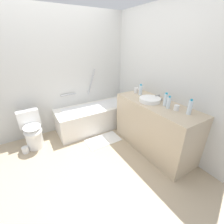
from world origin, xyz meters
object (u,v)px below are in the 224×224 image
object	(u,v)px
sink_basin	(150,100)
bath_mat	(103,140)
water_bottle_2	(169,103)
drinking_glass_0	(176,108)
water_bottle_0	(166,100)
bathtub	(95,116)
sink_faucet	(159,97)
soap_dish	(145,96)
water_bottle_1	(190,107)
water_bottle_3	(141,90)
drinking_glass_1	(136,90)
toilet_paper_roll	(25,150)
toilet	(32,131)

from	to	relation	value
sink_basin	bath_mat	world-z (taller)	sink_basin
water_bottle_2	drinking_glass_0	world-z (taller)	water_bottle_2
water_bottle_0	drinking_glass_0	bearing A→B (deg)	-88.88
bathtub	sink_faucet	bearing A→B (deg)	-55.97
soap_dish	bath_mat	world-z (taller)	soap_dish
bathtub	water_bottle_1	world-z (taller)	bathtub
water_bottle_3	sink_faucet	bearing A→B (deg)	-71.68
sink_basin	water_bottle_1	bearing A→B (deg)	-79.18
soap_dish	water_bottle_0	bearing A→B (deg)	-90.94
water_bottle_3	drinking_glass_0	bearing A→B (deg)	-90.43
water_bottle_3	soap_dish	xyz separation A→B (m)	(-0.00, -0.12, -0.08)
bathtub	bath_mat	xyz separation A→B (m)	(-0.10, -0.56, -0.26)
sink_basin	bath_mat	distance (m)	1.22
soap_dish	bath_mat	distance (m)	1.17
sink_faucet	drinking_glass_1	world-z (taller)	drinking_glass_1
water_bottle_0	drinking_glass_1	world-z (taller)	water_bottle_0
sink_basin	soap_dish	xyz separation A→B (m)	(0.09, 0.22, -0.02)
drinking_glass_0	toilet_paper_roll	world-z (taller)	drinking_glass_0
toilet	water_bottle_0	size ratio (longest dim) A/B	3.32
water_bottle_0	water_bottle_1	world-z (taller)	water_bottle_1
water_bottle_1	toilet_paper_roll	distance (m)	2.75
sink_basin	toilet_paper_roll	xyz separation A→B (m)	(-1.96, 0.91, -0.85)
water_bottle_0	toilet_paper_roll	size ratio (longest dim) A/B	1.84
drinking_glass_1	drinking_glass_0	bearing A→B (deg)	-90.60
bathtub	bath_mat	size ratio (longest dim) A/B	2.48
sink_basin	toilet	bearing A→B (deg)	150.29
sink_faucet	water_bottle_0	bearing A→B (deg)	-116.53
drinking_glass_0	water_bottle_0	bearing A→B (deg)	91.12
soap_dish	drinking_glass_0	bearing A→B (deg)	-90.31
sink_basin	drinking_glass_0	bearing A→B (deg)	-79.56
bathtub	sink_basin	size ratio (longest dim) A/B	4.76
toilet	soap_dish	bearing A→B (deg)	62.70
sink_basin	water_bottle_2	bearing A→B (deg)	-83.50
sink_basin	water_bottle_0	xyz separation A→B (m)	(0.08, -0.25, 0.07)
water_bottle_0	water_bottle_3	distance (m)	0.60
sink_basin	drinking_glass_0	world-z (taller)	drinking_glass_0
water_bottle_0	water_bottle_1	distance (m)	0.38
drinking_glass_0	sink_basin	bearing A→B (deg)	100.44
sink_basin	water_bottle_1	distance (m)	0.64
water_bottle_0	toilet	bearing A→B (deg)	145.79
water_bottle_1	soap_dish	world-z (taller)	water_bottle_1
sink_basin	bath_mat	xyz separation A→B (m)	(-0.62, 0.52, -0.90)
soap_dish	bath_mat	size ratio (longest dim) A/B	0.14
drinking_glass_0	drinking_glass_1	xyz separation A→B (m)	(0.01, 0.93, 0.01)
water_bottle_1	soap_dish	size ratio (longest dim) A/B	2.45
bathtub	sink_basin	xyz separation A→B (m)	(0.53, -1.08, 0.64)
sink_basin	toilet_paper_roll	world-z (taller)	sink_basin
sink_faucet	water_bottle_3	world-z (taller)	water_bottle_3
toilet_paper_roll	sink_faucet	bearing A→B (deg)	-22.70
bathtub	bath_mat	distance (m)	0.62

